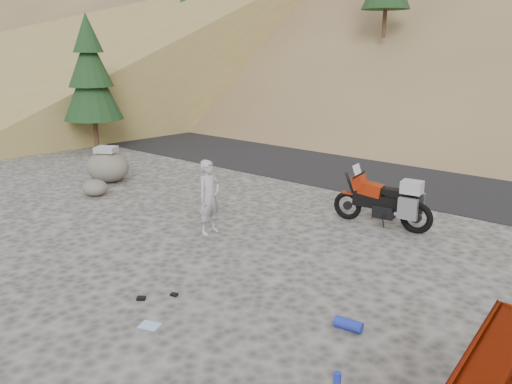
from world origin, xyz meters
The scene contains 12 objects.
ground centered at (0.00, 0.00, 0.00)m, with size 140.00×140.00×0.00m, color #3E3B39.
road centered at (0.00, 9.00, 0.00)m, with size 120.00×7.00×0.05m, color black.
conifer_verge centered at (-11.00, 4.50, 2.89)m, with size 2.20×2.20×5.04m.
motorcycle centered at (1.16, 3.71, 0.58)m, with size 2.29×0.79×1.36m.
man centered at (-1.64, 0.96, 0.00)m, with size 0.59×0.39×1.63m, color #9C9BA1.
boulder centered at (-6.96, 2.13, 0.47)m, with size 1.64×1.50×1.07m.
small_rock centered at (-6.02, 1.04, 0.22)m, with size 0.84×0.78×0.43m.
gear_blue_mat centered at (2.58, -0.57, 0.08)m, with size 0.16×0.16×0.41m, color #1C2DAA.
gear_bottle centered at (3.12, -1.84, 0.13)m, with size 0.09×0.09×0.25m, color #1C2DAA.
gear_glove_a centered at (-0.14, -1.45, 0.02)m, with size 0.12×0.09×0.03m, color black.
gear_glove_b centered at (-0.45, -1.88, 0.02)m, with size 0.13×0.10×0.04m, color black.
gear_blue_cloth centered at (0.27, -2.30, 0.01)m, with size 0.29×0.21×0.01m, color #9AB7EF.
Camera 1 is at (5.50, -6.33, 3.95)m, focal length 35.00 mm.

